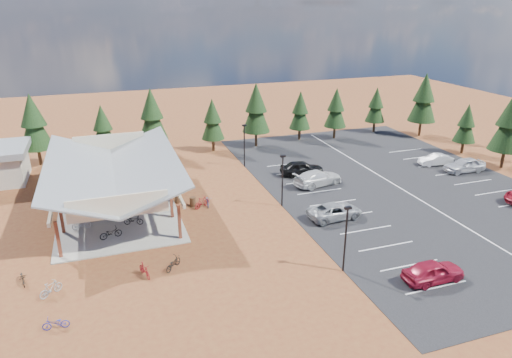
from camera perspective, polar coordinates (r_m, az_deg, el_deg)
name	(u,v)px	position (r m, az deg, el deg)	size (l,w,h in m)	color
ground	(238,222)	(40.85, -2.25, -5.43)	(140.00, 140.00, 0.00)	brown
asphalt_lot	(395,185)	(51.08, 17.02, -0.75)	(27.00, 44.00, 0.04)	black
concrete_pad	(118,206)	(45.84, -16.92, -3.24)	(10.60, 18.60, 0.10)	gray
bike_pavilion	(113,169)	(44.48, -17.43, 1.20)	(11.65, 19.40, 4.97)	#522517
lamp_post_0	(346,235)	(33.09, 11.16, -6.83)	(0.50, 0.25, 5.14)	black
lamp_post_1	(282,177)	(42.90, 3.33, 0.23)	(0.50, 0.25, 5.14)	black
lamp_post_2	(244,143)	(53.61, -1.48, 4.58)	(0.50, 0.25, 5.14)	black
trash_bin_0	(193,202)	(44.22, -7.90, -2.82)	(0.60, 0.60, 0.90)	#482D19
trash_bin_1	(178,198)	(45.20, -9.76, -2.39)	(0.60, 0.60, 0.90)	#482D19
pine_1	(33,122)	(59.48, -26.05, 6.42)	(3.73, 3.73, 8.68)	#382314
pine_2	(103,127)	(58.55, -18.61, 6.19)	(2.99, 2.99, 6.96)	#382314
pine_3	(152,115)	(58.87, -12.89, 7.83)	(3.67, 3.67, 8.54)	#382314
pine_4	(212,119)	(59.45, -5.47, 7.42)	(2.98, 2.98, 6.94)	#382314
pine_5	(256,108)	(60.98, 0.01, 8.86)	(3.70, 3.70, 8.62)	#382314
pine_6	(300,111)	(64.59, 5.55, 8.52)	(2.98, 2.98, 6.94)	#382314
pine_7	(336,108)	(65.97, 9.96, 8.75)	(3.12, 3.12, 7.27)	#382314
pine_8	(376,105)	(70.71, 14.77, 8.92)	(2.89, 2.89, 6.73)	#382314
pine_11	(510,122)	(60.01, 29.19, 6.25)	(3.91, 3.91, 9.10)	#382314
pine_12	(466,123)	(64.21, 24.81, 6.32)	(2.78, 2.78, 6.46)	#382314
pine_13	(424,98)	(70.38, 20.25, 9.49)	(3.91, 3.91, 9.12)	#382314
bike_0	(111,233)	(39.66, -17.71, -6.44)	(0.63, 1.82, 0.96)	black
bike_1	(81,224)	(42.00, -21.00, -5.29)	(0.44, 1.57, 0.95)	#9A9EA1
bike_2	(87,191)	(49.01, -20.41, -1.41)	(0.63, 1.80, 0.94)	navy
bike_3	(97,179)	(51.95, -19.24, 0.01)	(0.45, 1.59, 0.95)	maroon
bike_4	(133,220)	(41.42, -15.08, -4.97)	(0.59, 1.70, 0.89)	black
bike_5	(127,204)	(44.56, -15.78, -3.01)	(0.50, 1.77, 1.07)	gray
bike_6	(144,185)	(49.00, -13.82, -0.72)	(0.57, 1.62, 0.85)	#183E97
bike_7	(123,180)	(50.76, -16.33, -0.14)	(0.44, 1.57, 0.94)	maroon
bike_8	(23,278)	(36.23, -27.14, -10.95)	(0.58, 1.65, 0.87)	black
bike_9	(51,289)	(34.09, -24.28, -12.38)	(0.48, 1.70, 1.02)	#94989C
bike_10	(56,323)	(30.96, -23.75, -16.20)	(0.54, 1.56, 0.82)	navy
bike_11	(144,270)	(34.02, -13.78, -10.99)	(0.49, 1.74, 1.04)	maroon
bike_12	(173,263)	(34.50, -10.32, -10.32)	(0.61, 1.75, 0.92)	black
bike_14	(208,201)	(44.19, -6.05, -2.73)	(0.62, 1.78, 0.93)	navy
bike_15	(202,202)	(43.74, -6.77, -2.90)	(0.52, 1.84, 1.10)	maroon
car_0	(433,271)	(34.71, 21.28, -10.69)	(1.80, 4.47, 1.52)	maroon
car_2	(335,211)	(41.81, 9.83, -3.96)	(2.34, 5.08, 1.41)	gray
car_3	(318,178)	(49.07, 7.77, 0.15)	(2.24, 5.51, 1.60)	silver
car_4	(302,168)	(51.63, 5.75, 1.36)	(1.96, 4.86, 1.66)	black
car_8	(464,165)	(57.65, 24.61, 1.60)	(1.92, 4.78, 1.63)	#B1B3B9
car_9	(436,160)	(58.79, 21.53, 2.26)	(1.40, 4.02, 1.33)	silver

